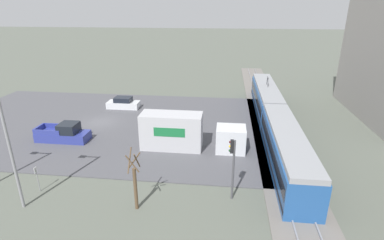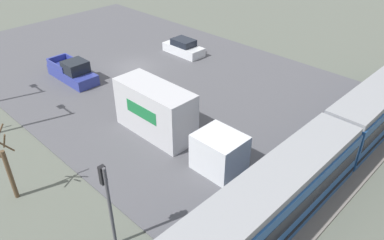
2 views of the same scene
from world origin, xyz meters
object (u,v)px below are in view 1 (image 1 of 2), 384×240
at_px(sedan_car_0, 123,103).
at_px(light_rail_tram, 274,118).
at_px(traffic_light_pole, 233,161).
at_px(box_truck, 186,133).
at_px(no_parking_sign, 37,177).
at_px(street_tree, 135,183).
at_px(pickup_truck, 64,134).
at_px(street_lamp_mid_block, 5,137).

bearing_deg(sedan_car_0, light_rail_tram, 72.57).
bearing_deg(traffic_light_pole, light_rail_tram, 160.07).
height_order(light_rail_tram, box_truck, light_rail_tram).
xyz_separation_m(sedan_car_0, no_parking_sign, (19.80, 0.10, 0.56)).
relative_size(light_rail_tram, street_tree, 6.74).
bearing_deg(pickup_truck, street_lamp_mid_block, 13.37).
distance_m(sedan_car_0, traffic_light_pole, 24.06).
xyz_separation_m(pickup_truck, sedan_car_0, (-11.00, 2.64, -0.10)).
distance_m(box_truck, pickup_truck, 12.86).
height_order(pickup_truck, sedan_car_0, pickup_truck).
xyz_separation_m(sedan_car_0, street_lamp_mid_block, (21.70, -0.10, 4.66)).
xyz_separation_m(light_rail_tram, box_truck, (5.27, -9.07, 0.04)).
bearing_deg(street_tree, street_lamp_mid_block, -84.66).
bearing_deg(no_parking_sign, box_truck, 130.05).
xyz_separation_m(pickup_truck, no_parking_sign, (8.80, 2.74, 0.47)).
height_order(street_lamp_mid_block, no_parking_sign, street_lamp_mid_block).
distance_m(sedan_car_0, no_parking_sign, 19.81).
distance_m(box_truck, street_lamp_mid_block, 15.07).
relative_size(box_truck, street_tree, 2.24).
bearing_deg(traffic_light_pole, street_tree, -73.50).
distance_m(box_truck, sedan_car_0, 15.26).
distance_m(sedan_car_0, street_tree, 22.47).
relative_size(street_tree, street_lamp_mid_block, 0.48).
xyz_separation_m(light_rail_tram, sedan_car_0, (-6.05, -19.26, -0.96)).
height_order(light_rail_tram, pickup_truck, light_rail_tram).
relative_size(traffic_light_pole, street_tree, 1.04).
relative_size(traffic_light_pole, no_parking_sign, 2.28).
bearing_deg(light_rail_tram, street_tree, -36.95).
bearing_deg(street_lamp_mid_block, box_truck, 135.27).
bearing_deg(box_truck, sedan_car_0, -138.01).
relative_size(light_rail_tram, pickup_truck, 5.70).
xyz_separation_m(pickup_truck, street_lamp_mid_block, (10.70, 2.54, 4.57)).
distance_m(box_truck, traffic_light_pole, 8.95).
distance_m(pickup_truck, no_parking_sign, 9.23).
relative_size(light_rail_tram, street_lamp_mid_block, 3.22).
relative_size(light_rail_tram, no_parking_sign, 14.72).
relative_size(street_lamp_mid_block, no_parking_sign, 4.58).
relative_size(pickup_truck, no_parking_sign, 2.58).
bearing_deg(light_rail_tram, pickup_truck, -77.25).
height_order(traffic_light_pole, no_parking_sign, traffic_light_pole).
distance_m(traffic_light_pole, street_tree, 6.86).
bearing_deg(no_parking_sign, pickup_truck, -162.69).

